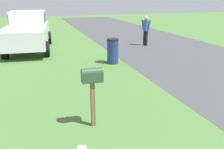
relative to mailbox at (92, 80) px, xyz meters
name	(u,v)px	position (x,y,z in m)	size (l,w,h in m)	color
mailbox	(92,80)	(0.00, 0.00, 0.00)	(0.23, 0.47, 1.39)	brown
pickup_truck	(29,30)	(9.14, 1.36, 0.00)	(5.41, 2.62, 2.09)	silver
trash_bin	(113,51)	(4.93, -2.13, -0.55)	(0.52, 0.52, 1.11)	navy
pedestrian	(146,28)	(8.12, -5.29, -0.08)	(0.38, 0.45, 1.77)	black
litter_bag_by_mailbox	(84,149)	(-0.91, 0.42, -1.04)	(0.14, 0.14, 0.14)	silver
litter_bag_far_scatter	(80,149)	(-0.87, 0.49, -1.04)	(0.14, 0.14, 0.14)	silver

